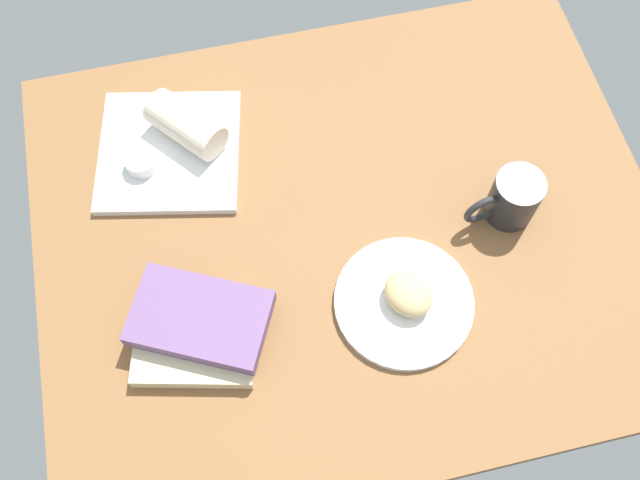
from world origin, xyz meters
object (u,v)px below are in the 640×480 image
(square_plate, at_px, (169,151))
(coffee_mug, at_px, (512,198))
(sauce_cup, at_px, (141,162))
(breakfast_wrap, at_px, (186,125))
(round_plate, at_px, (404,302))
(scone_pastry, at_px, (409,294))
(book_stack, at_px, (198,328))

(square_plate, bearing_deg, coffee_mug, 155.76)
(sauce_cup, distance_m, coffee_mug, 0.66)
(square_plate, height_order, breakfast_wrap, breakfast_wrap)
(round_plate, relative_size, coffee_mug, 1.69)
(square_plate, xyz_separation_m, coffee_mug, (-0.57, 0.26, 0.04))
(sauce_cup, bearing_deg, square_plate, -153.18)
(scone_pastry, height_order, breakfast_wrap, breakfast_wrap)
(breakfast_wrap, bearing_deg, square_plate, 166.83)
(coffee_mug, bearing_deg, scone_pastry, 29.61)
(scone_pastry, bearing_deg, breakfast_wrap, -52.55)
(sauce_cup, distance_m, book_stack, 0.34)
(round_plate, distance_m, book_stack, 0.34)
(book_stack, bearing_deg, coffee_mug, -169.78)
(round_plate, height_order, book_stack, book_stack)
(breakfast_wrap, bearing_deg, book_stack, -135.99)
(round_plate, height_order, coffee_mug, coffee_mug)
(scone_pastry, relative_size, square_plate, 0.34)
(round_plate, bearing_deg, square_plate, -48.13)
(round_plate, height_order, sauce_cup, sauce_cup)
(breakfast_wrap, bearing_deg, scone_pastry, -92.54)
(round_plate, relative_size, square_plate, 0.92)
(square_plate, xyz_separation_m, book_stack, (-0.00, 0.36, 0.02))
(sauce_cup, bearing_deg, breakfast_wrap, -153.18)
(square_plate, relative_size, coffee_mug, 1.84)
(breakfast_wrap, bearing_deg, sauce_cup, 166.83)
(round_plate, distance_m, scone_pastry, 0.03)
(scone_pastry, xyz_separation_m, square_plate, (0.35, -0.38, -0.03))
(book_stack, relative_size, coffee_mug, 1.84)
(sauce_cup, bearing_deg, scone_pastry, 138.47)
(round_plate, relative_size, scone_pastry, 2.73)
(round_plate, height_order, breakfast_wrap, breakfast_wrap)
(scone_pastry, height_order, sauce_cup, scone_pastry)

